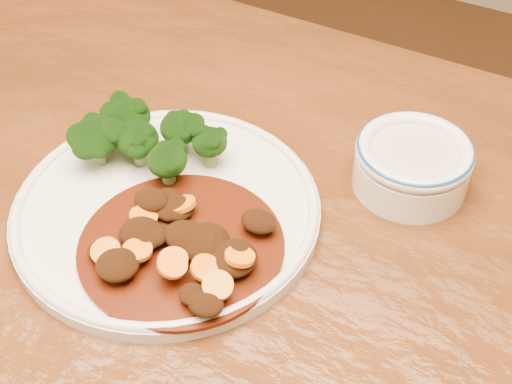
% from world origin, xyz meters
% --- Properties ---
extents(dining_table, '(1.51, 0.91, 0.75)m').
position_xyz_m(dining_table, '(0.00, 0.00, 0.67)').
color(dining_table, '#5E2A10').
rests_on(dining_table, ground).
extents(dinner_plate, '(0.29, 0.29, 0.02)m').
position_xyz_m(dinner_plate, '(-0.08, 0.06, 0.76)').
color(dinner_plate, silver).
rests_on(dinner_plate, dining_table).
extents(broccoli_florets, '(0.14, 0.10, 0.05)m').
position_xyz_m(broccoli_florets, '(-0.14, 0.11, 0.79)').
color(broccoli_florets, '#6D8F4A').
rests_on(broccoli_florets, dinner_plate).
extents(mince_stew, '(0.18, 0.18, 0.03)m').
position_xyz_m(mince_stew, '(-0.04, 0.02, 0.77)').
color(mince_stew, '#421407').
rests_on(mince_stew, dinner_plate).
extents(dip_bowl, '(0.11, 0.11, 0.05)m').
position_xyz_m(dip_bowl, '(0.11, 0.22, 0.78)').
color(dip_bowl, silver).
rests_on(dip_bowl, dining_table).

